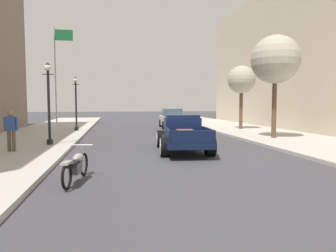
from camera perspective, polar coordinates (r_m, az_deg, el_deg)
name	(u,v)px	position (r m, az deg, el deg)	size (l,w,h in m)	color
ground_plane	(180,156)	(12.09, 2.33, -5.67)	(140.00, 140.00, 0.00)	#3D3D42
hotrod_truck_navy	(182,133)	(13.51, 2.71, -1.40)	(2.46, 5.04, 1.58)	#0F1938
motorcycle_parked	(76,166)	(8.44, -16.89, -7.12)	(0.66, 2.10, 0.93)	black
car_background_white	(172,119)	(26.07, 0.68, 1.33)	(2.03, 4.38, 1.65)	silver
pedestrian_sidewalk_left	(11,128)	(13.74, -27.37, -0.39)	(0.53, 0.22, 1.65)	brown
street_lamp_near	(49,97)	(15.34, -21.50, 5.08)	(0.50, 0.32, 3.85)	black
street_lamp_far	(76,99)	(22.81, -16.89, 4.81)	(0.50, 0.32, 3.85)	black
flagpole	(58,64)	(30.95, -19.99, 10.81)	(1.74, 0.16, 9.16)	#B2B2B7
street_tree_nearest	(275,60)	(18.36, 19.50, 11.59)	(2.70, 2.70, 5.74)	brown
street_tree_second	(241,80)	(24.06, 13.62, 8.36)	(2.11, 2.11, 4.82)	brown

